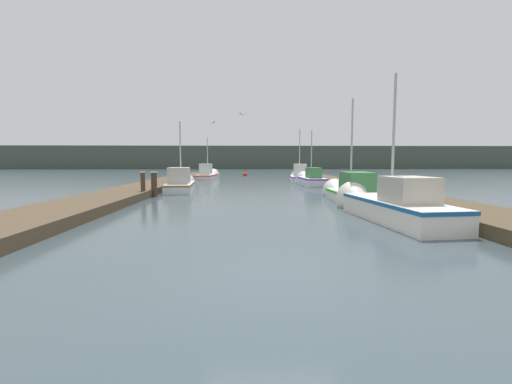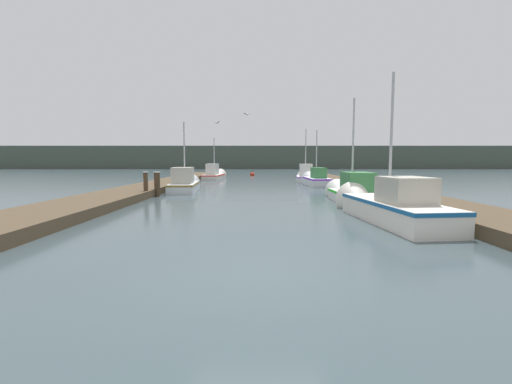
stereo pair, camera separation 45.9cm
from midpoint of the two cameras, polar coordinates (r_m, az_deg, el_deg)
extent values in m
plane|color=#38474C|center=(5.63, 2.72, -13.65)|extent=(200.00, 200.00, 0.00)
cube|color=#4C3D2B|center=(22.24, -15.96, 0.90)|extent=(2.55, 40.00, 0.35)
cube|color=#4C3D2B|center=(22.39, 17.24, 0.89)|extent=(2.55, 40.00, 0.35)
cube|color=#424C42|center=(76.35, 0.20, 5.75)|extent=(120.00, 16.00, 4.64)
cube|color=silver|center=(10.85, 23.18, -3.05)|extent=(1.88, 4.70, 0.65)
cube|color=#165692|center=(10.82, 23.23, -1.65)|extent=(1.91, 4.74, 0.10)
cone|color=silver|center=(13.32, 17.50, -1.37)|extent=(1.46, 1.07, 1.38)
cube|color=#B2AD9E|center=(10.28, 24.85, 0.29)|extent=(1.28, 1.47, 0.72)
cylinder|color=#B2B2B7|center=(11.07, 22.75, 8.49)|extent=(0.08, 0.08, 3.72)
cube|color=silver|center=(15.06, 16.82, -0.91)|extent=(1.33, 4.03, 0.49)
cube|color=green|center=(15.04, 16.83, -0.22)|extent=(1.36, 4.06, 0.10)
cone|color=silver|center=(17.43, 14.47, -0.02)|extent=(1.27, 0.92, 1.27)
cube|color=#387A42|center=(14.52, 17.46, 1.49)|extent=(1.05, 1.60, 0.85)
cylinder|color=#B2B2B7|center=(15.28, 16.71, 7.48)|extent=(0.08, 0.08, 3.93)
cube|color=silver|center=(20.27, -11.23, 0.81)|extent=(1.68, 4.10, 0.51)
cube|color=olive|center=(20.26, -11.24, 1.36)|extent=(1.71, 4.13, 0.10)
cone|color=silver|center=(22.70, -10.47, 1.30)|extent=(1.39, 0.99, 1.33)
cube|color=#B2AD9E|center=(19.73, -11.45, 2.74)|extent=(1.22, 1.69, 0.90)
cylinder|color=#B2B2B7|center=(20.51, -11.23, 6.52)|extent=(0.08, 0.08, 3.54)
cube|color=silver|center=(24.60, 10.65, 1.69)|extent=(1.53, 3.72, 0.58)
cube|color=purple|center=(24.58, 10.66, 2.22)|extent=(1.56, 3.75, 0.10)
cone|color=silver|center=(26.79, 9.57, 2.00)|extent=(1.35, 0.89, 1.31)
cube|color=#387A42|center=(24.12, 10.92, 3.17)|extent=(0.91, 1.49, 0.72)
cylinder|color=#B2B2B7|center=(24.82, 10.59, 6.25)|extent=(0.08, 0.08, 3.34)
cube|color=silver|center=(29.28, 8.69, 2.20)|extent=(1.84, 4.02, 0.48)
cube|color=purple|center=(29.27, 8.70, 2.54)|extent=(1.87, 4.05, 0.10)
cone|color=silver|center=(31.71, 8.47, 2.44)|extent=(1.47, 1.11, 1.38)
cube|color=silver|center=(28.76, 8.76, 3.64)|extent=(1.16, 1.59, 1.02)
cylinder|color=#B2B2B7|center=(29.53, 8.72, 6.51)|extent=(0.08, 0.08, 3.94)
cube|color=silver|center=(32.99, -6.67, 2.55)|extent=(1.79, 4.50, 0.46)
cube|color=red|center=(32.98, -6.67, 2.84)|extent=(1.82, 4.54, 0.10)
cone|color=silver|center=(35.67, -5.80, 2.77)|extent=(1.44, 1.17, 1.36)
cube|color=silver|center=(32.42, -6.88, 3.81)|extent=(1.08, 1.77, 1.03)
cylinder|color=#B2B2B7|center=(33.28, -6.59, 6.00)|extent=(0.08, 0.08, 3.51)
cylinder|color=#473523|center=(17.93, -15.45, 1.23)|extent=(0.29, 0.29, 1.20)
cylinder|color=silver|center=(17.89, -15.50, 3.20)|extent=(0.34, 0.34, 0.04)
cylinder|color=#473523|center=(17.11, -17.17, 1.06)|extent=(0.21, 0.21, 1.23)
cylinder|color=silver|center=(17.08, -17.23, 3.19)|extent=(0.24, 0.24, 0.04)
cylinder|color=#473523|center=(23.46, -11.63, 1.93)|extent=(0.25, 0.25, 0.94)
cylinder|color=silver|center=(23.43, -11.65, 3.13)|extent=(0.29, 0.29, 0.04)
sphere|color=red|center=(39.56, -0.29, 2.93)|extent=(0.51, 0.51, 0.51)
cylinder|color=black|center=(39.55, -0.29, 3.66)|extent=(0.06, 0.06, 0.50)
ellipsoid|color=white|center=(23.24, -5.95, 11.43)|extent=(0.31, 0.27, 0.12)
cube|color=gray|center=(23.36, -6.11, 11.45)|extent=(0.25, 0.29, 0.07)
cube|color=gray|center=(23.12, -5.79, 11.51)|extent=(0.25, 0.29, 0.07)
ellipsoid|color=white|center=(23.29, -0.94, 12.83)|extent=(0.29, 0.30, 0.12)
cube|color=gray|center=(23.38, -0.68, 12.85)|extent=(0.28, 0.27, 0.07)
cube|color=gray|center=(23.20, -1.20, 12.91)|extent=(0.28, 0.27, 0.07)
camera|label=1|loc=(0.23, -89.07, 0.09)|focal=24.00mm
camera|label=2|loc=(0.23, 90.93, -0.09)|focal=24.00mm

